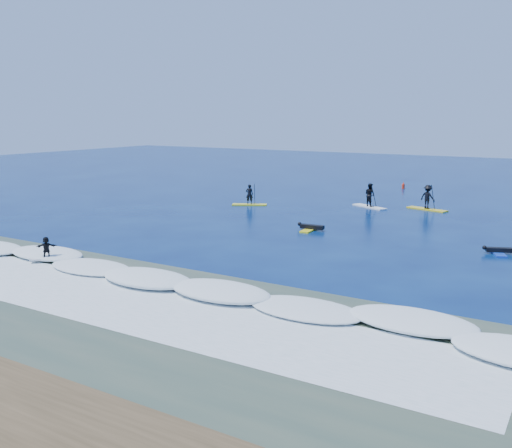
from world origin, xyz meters
The scene contains 11 objects.
ground centered at (0.00, 0.00, 0.00)m, with size 160.00×160.00×0.00m, color #031649.
shallow_water centered at (0.00, -14.00, 0.01)m, with size 90.00×13.00×0.01m, color #334637.
breaking_wave centered at (0.00, -10.00, 0.00)m, with size 40.00×6.00×0.30m, color white.
whitewater centered at (0.00, -13.00, 0.00)m, with size 34.00×5.00×0.02m, color silver.
sup_paddler_left centered at (-7.05, 11.51, 0.64)m, with size 2.95×1.99×2.06m.
sup_paddler_center centered at (2.12, 15.72, 0.87)m, with size 3.35×2.27×2.34m.
sup_paddler_right centered at (6.57, 16.94, 0.92)m, with size 3.46×1.81×2.36m.
prone_paddler_near centered at (2.10, 4.56, 0.17)m, with size 1.87×2.38×0.49m.
prone_paddler_far centered at (13.89, 4.05, 0.15)m, with size 1.61×2.14×0.44m.
wave_surfer centered at (-5.96, -10.29, 0.71)m, with size 1.55×1.48×1.22m.
marker_buoy centered at (0.90, 29.07, 0.31)m, with size 0.30×0.30×0.71m.
Camera 1 is at (18.37, -29.32, 7.62)m, focal length 40.00 mm.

